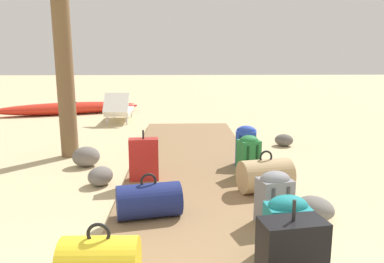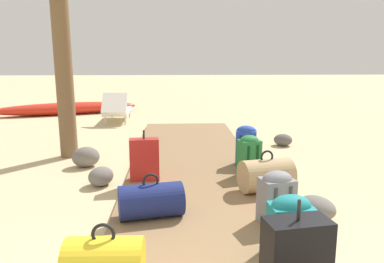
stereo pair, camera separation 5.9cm
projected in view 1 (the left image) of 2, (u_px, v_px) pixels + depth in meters
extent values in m
plane|color=#CCB789|center=(197.00, 192.00, 4.82)|extent=(60.00, 60.00, 0.00)
cube|color=olive|center=(194.00, 171.00, 5.56)|extent=(1.86, 7.54, 0.08)
cylinder|color=navy|center=(149.00, 201.00, 3.85)|extent=(0.69, 0.47, 0.35)
torus|color=black|center=(148.00, 181.00, 3.81)|extent=(0.17, 0.06, 0.16)
cube|color=#197A7F|center=(287.00, 231.00, 3.10)|extent=(0.35, 0.27, 0.42)
ellipsoid|color=#197A7F|center=(288.00, 206.00, 3.06)|extent=(0.33, 0.25, 0.17)
cylinder|color=#0C3D3F|center=(281.00, 238.00, 2.97)|extent=(0.04, 0.04, 0.34)
cylinder|color=#0C3D3F|center=(303.00, 237.00, 2.99)|extent=(0.04, 0.04, 0.34)
cube|color=#2847B7|center=(246.00, 148.00, 5.68)|extent=(0.33, 0.27, 0.52)
ellipsoid|color=#2847B7|center=(246.00, 131.00, 5.63)|extent=(0.32, 0.25, 0.15)
cylinder|color=navy|center=(240.00, 149.00, 5.59)|extent=(0.04, 0.04, 0.42)
cylinder|color=navy|center=(251.00, 150.00, 5.56)|extent=(0.04, 0.04, 0.42)
cube|color=#237538|center=(248.00, 158.00, 5.14)|extent=(0.32, 0.29, 0.50)
ellipsoid|color=#237538|center=(249.00, 140.00, 5.10)|extent=(0.30, 0.28, 0.13)
cylinder|color=#113A1C|center=(248.00, 161.00, 5.02)|extent=(0.04, 0.04, 0.40)
cylinder|color=#113A1C|center=(257.00, 160.00, 5.06)|extent=(0.04, 0.04, 0.40)
cylinder|color=tan|center=(265.00, 176.00, 4.58)|extent=(0.68, 0.52, 0.39)
torus|color=black|center=(266.00, 157.00, 4.53)|extent=(0.17, 0.06, 0.16)
cube|color=black|center=(291.00, 256.00, 2.61)|extent=(0.47, 0.31, 0.52)
cylinder|color=black|center=(294.00, 210.00, 2.54)|extent=(0.02, 0.02, 0.14)
torus|color=black|center=(98.00, 234.00, 2.61)|extent=(0.16, 0.03, 0.16)
cube|color=slate|center=(274.00, 201.00, 3.69)|extent=(0.36, 0.31, 0.45)
ellipsoid|color=slate|center=(275.00, 179.00, 3.65)|extent=(0.34, 0.29, 0.15)
cylinder|color=#3A3A3D|center=(273.00, 207.00, 3.56)|extent=(0.04, 0.04, 0.36)
cylinder|color=#3A3A3D|center=(288.00, 205.00, 3.60)|extent=(0.04, 0.04, 0.36)
cube|color=red|center=(144.00, 159.00, 5.00)|extent=(0.39, 0.21, 0.55)
cylinder|color=black|center=(143.00, 134.00, 4.94)|extent=(0.02, 0.02, 0.11)
cylinder|color=brown|center=(63.00, 46.00, 6.16)|extent=(0.28, 0.38, 3.66)
cube|color=white|center=(120.00, 111.00, 10.04)|extent=(0.62, 1.41, 0.08)
cube|color=white|center=(116.00, 103.00, 9.41)|extent=(0.61, 0.53, 0.47)
cylinder|color=silver|center=(114.00, 114.00, 10.61)|extent=(0.04, 0.04, 0.22)
cylinder|color=silver|center=(131.00, 114.00, 10.63)|extent=(0.04, 0.04, 0.22)
cylinder|color=silver|center=(107.00, 120.00, 9.51)|extent=(0.04, 0.04, 0.22)
cylinder|color=silver|center=(127.00, 120.00, 9.54)|extent=(0.04, 0.04, 0.22)
ellipsoid|color=red|center=(68.00, 108.00, 11.22)|extent=(4.07, 1.90, 0.34)
torus|color=black|center=(68.00, 103.00, 11.19)|extent=(0.62, 0.62, 0.05)
ellipsoid|color=slate|center=(315.00, 208.00, 4.02)|extent=(0.50, 0.54, 0.23)
ellipsoid|color=slate|center=(100.00, 176.00, 5.06)|extent=(0.42, 0.46, 0.25)
ellipsoid|color=slate|center=(86.00, 157.00, 5.91)|extent=(0.51, 0.47, 0.31)
ellipsoid|color=#5B5651|center=(284.00, 140.00, 7.28)|extent=(0.43, 0.42, 0.22)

